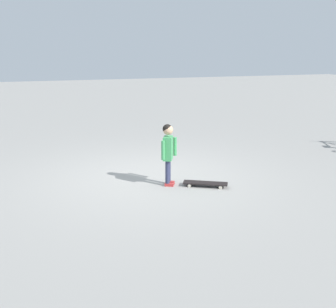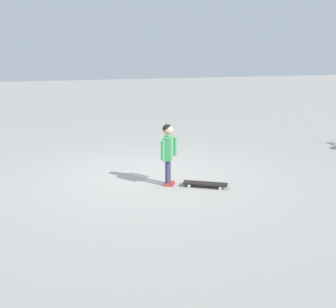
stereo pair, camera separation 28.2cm
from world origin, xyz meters
name	(u,v)px [view 1 (the left image)]	position (x,y,z in m)	size (l,w,h in m)	color
ground_plane	(147,177)	(0.00, 0.00, 0.00)	(50.00, 50.00, 0.00)	gray
child_person	(168,148)	(-0.23, 0.54, 0.66)	(0.35, 0.28, 1.06)	#2D3351
skateboard	(205,183)	(-0.79, 0.83, 0.06)	(0.74, 0.54, 0.07)	black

